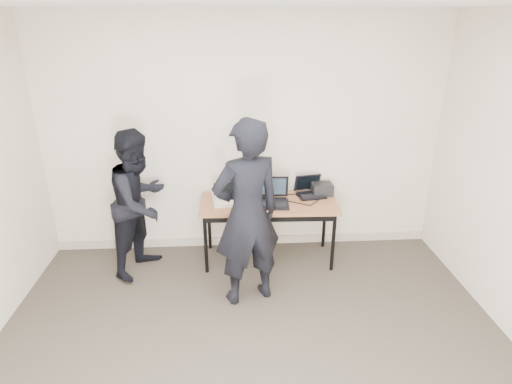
{
  "coord_description": "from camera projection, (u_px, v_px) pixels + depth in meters",
  "views": [
    {
      "loc": [
        -0.15,
        -2.44,
        2.61
      ],
      "look_at": [
        0.1,
        1.6,
        0.95
      ],
      "focal_mm": 30.0,
      "sensor_mm": 36.0,
      "label": 1
    }
  ],
  "objects": [
    {
      "name": "room",
      "position": [
        256.0,
        229.0,
        2.74
      ],
      "size": [
        4.6,
        4.6,
        2.8
      ],
      "color": "#3F382F",
      "rests_on": "ground"
    },
    {
      "name": "desk",
      "position": [
        269.0,
        207.0,
        4.73
      ],
      "size": [
        1.52,
        0.69,
        0.72
      ],
      "rotation": [
        0.0,
        0.0,
        -0.03
      ],
      "color": "brown",
      "rests_on": "ground"
    },
    {
      "name": "laptop_beige",
      "position": [
        225.0,
        199.0,
        4.69
      ],
      "size": [
        0.31,
        0.3,
        0.22
      ],
      "rotation": [
        0.0,
        0.0,
        0.13
      ],
      "color": "#BEB298",
      "rests_on": "desk"
    },
    {
      "name": "laptop_center",
      "position": [
        272.0,
        198.0,
        4.67
      ],
      "size": [
        0.39,
        0.37,
        0.28
      ],
      "rotation": [
        0.0,
        0.0,
        -0.07
      ],
      "color": "black",
      "rests_on": "desk"
    },
    {
      "name": "laptop_right",
      "position": [
        310.0,
        191.0,
        4.88
      ],
      "size": [
        0.35,
        0.34,
        0.22
      ],
      "rotation": [
        0.0,
        0.0,
        0.18
      ],
      "color": "black",
      "rests_on": "desk"
    },
    {
      "name": "leather_satchel",
      "position": [
        251.0,
        184.0,
        4.86
      ],
      "size": [
        0.38,
        0.22,
        0.25
      ],
      "rotation": [
        0.0,
        0.0,
        0.11
      ],
      "color": "#583217",
      "rests_on": "desk"
    },
    {
      "name": "tissue",
      "position": [
        254.0,
        171.0,
        4.81
      ],
      "size": [
        0.15,
        0.12,
        0.08
      ],
      "primitive_type": "ellipsoid",
      "rotation": [
        0.0,
        0.0,
        -0.17
      ],
      "color": "white",
      "rests_on": "leather_satchel"
    },
    {
      "name": "equipment_box",
      "position": [
        322.0,
        189.0,
        4.9
      ],
      "size": [
        0.24,
        0.2,
        0.13
      ],
      "primitive_type": "cube",
      "rotation": [
        0.0,
        0.0,
        0.06
      ],
      "color": "black",
      "rests_on": "desk"
    },
    {
      "name": "power_brick",
      "position": [
        250.0,
        208.0,
        4.54
      ],
      "size": [
        0.07,
        0.05,
        0.03
      ],
      "primitive_type": "cube",
      "rotation": [
        0.0,
        0.0,
        -0.11
      ],
      "color": "black",
      "rests_on": "desk"
    },
    {
      "name": "cables",
      "position": [
        273.0,
        202.0,
        4.71
      ],
      "size": [
        1.15,
        0.41,
        0.01
      ],
      "rotation": [
        0.0,
        0.0,
        -0.09
      ],
      "color": "black",
      "rests_on": "desk"
    },
    {
      "name": "person_typist",
      "position": [
        247.0,
        214.0,
        3.96
      ],
      "size": [
        0.78,
        0.64,
        1.83
      ],
      "primitive_type": "imported",
      "rotation": [
        0.0,
        0.0,
        3.49
      ],
      "color": "black",
      "rests_on": "ground"
    },
    {
      "name": "person_observer",
      "position": [
        140.0,
        202.0,
        4.52
      ],
      "size": [
        0.88,
        0.96,
        1.59
      ],
      "primitive_type": "imported",
      "rotation": [
        0.0,
        0.0,
        1.11
      ],
      "color": "black",
      "rests_on": "ground"
    },
    {
      "name": "baseboard",
      "position": [
        245.0,
        240.0,
        5.29
      ],
      "size": [
        4.5,
        0.03,
        0.1
      ],
      "primitive_type": "cube",
      "color": "#ADA28F",
      "rests_on": "ground"
    }
  ]
}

